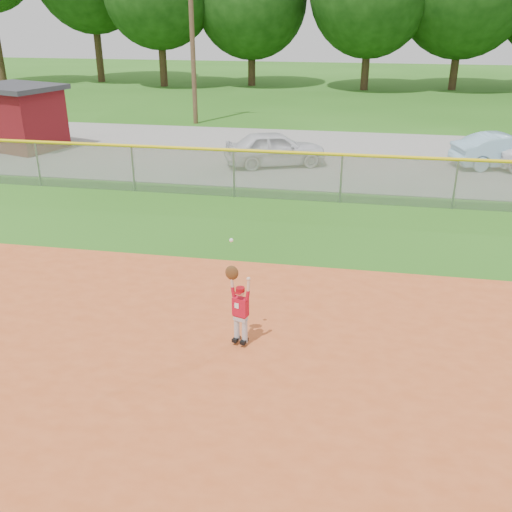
{
  "coord_description": "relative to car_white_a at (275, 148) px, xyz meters",
  "views": [
    {
      "loc": [
        0.45,
        -6.99,
        5.51
      ],
      "look_at": [
        -1.35,
        2.97,
        1.1
      ],
      "focal_mm": 40.0,
      "sensor_mm": 36.0,
      "label": 1
    }
  ],
  "objects": [
    {
      "name": "ballplayer",
      "position": [
        1.25,
        -12.58,
        0.14
      ],
      "size": [
        0.47,
        0.28,
        1.93
      ],
      "color": "silver",
      "rests_on": "ground"
    },
    {
      "name": "power_lines",
      "position": [
        3.63,
        7.94,
        4.0
      ],
      "size": [
        19.4,
        0.24,
        9.0
      ],
      "color": "#4C3823",
      "rests_on": "ground"
    },
    {
      "name": "parking_strip",
      "position": [
        2.63,
        1.94,
        -0.66
      ],
      "size": [
        44.0,
        10.0,
        0.03
      ],
      "primitive_type": "cube",
      "color": "gray",
      "rests_on": "ground"
    },
    {
      "name": "utility_shed",
      "position": [
        -10.97,
        0.95,
        0.67
      ],
      "size": [
        4.19,
        3.69,
        2.64
      ],
      "color": "#5A0C11",
      "rests_on": "ground"
    },
    {
      "name": "ground",
      "position": [
        2.63,
        -14.06,
        -0.67
      ],
      "size": [
        120.0,
        120.0,
        0.0
      ],
      "primitive_type": "plane",
      "color": "#286316",
      "rests_on": "ground"
    },
    {
      "name": "car_blue",
      "position": [
        8.44,
        1.21,
        -0.02
      ],
      "size": [
        3.99,
        2.3,
        1.24
      ],
      "primitive_type": "imported",
      "rotation": [
        0.0,
        0.0,
        1.85
      ],
      "color": "#8CBAD1",
      "rests_on": "parking_strip"
    },
    {
      "name": "car_white_a",
      "position": [
        0.0,
        0.0,
        0.0
      ],
      "size": [
        4.07,
        2.78,
        1.29
      ],
      "primitive_type": "imported",
      "rotation": [
        0.0,
        0.0,
        1.94
      ],
      "color": "silver",
      "rests_on": "parking_strip"
    },
    {
      "name": "outfield_fence",
      "position": [
        2.63,
        -4.06,
        0.21
      ],
      "size": [
        40.06,
        0.1,
        1.55
      ],
      "color": "gray",
      "rests_on": "ground"
    }
  ]
}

